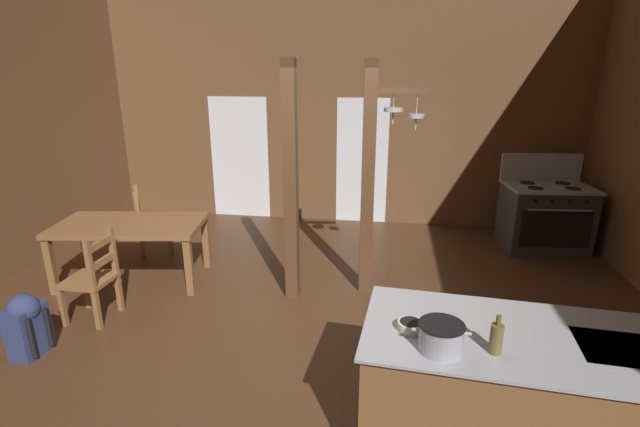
{
  "coord_description": "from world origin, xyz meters",
  "views": [
    {
      "loc": [
        0.81,
        -3.61,
        2.49
      ],
      "look_at": [
        0.17,
        0.59,
        1.14
      ],
      "focal_mm": 25.59,
      "sensor_mm": 36.0,
      "label": 1
    }
  ],
  "objects_px": {
    "stockpot_on_counter": "(441,337)",
    "mixing_bowl_on_counter": "(410,326)",
    "ladderback_chair_by_post": "(150,221)",
    "kitchen_island": "(529,398)",
    "backpack": "(26,323)",
    "dining_table": "(130,230)",
    "ladderback_chair_near_window": "(93,279)",
    "bottle_tall_on_counter": "(496,338)",
    "stove_range": "(544,216)"
  },
  "relations": [
    {
      "from": "stockpot_on_counter",
      "to": "mixing_bowl_on_counter",
      "type": "distance_m",
      "value": 0.26
    },
    {
      "from": "ladderback_chair_by_post",
      "to": "kitchen_island",
      "type": "bearing_deg",
      "value": -35.13
    },
    {
      "from": "backpack",
      "to": "mixing_bowl_on_counter",
      "type": "xyz_separation_m",
      "value": [
        3.33,
        -0.55,
        0.62
      ]
    },
    {
      "from": "kitchen_island",
      "to": "dining_table",
      "type": "distance_m",
      "value": 4.52
    },
    {
      "from": "ladderback_chair_near_window",
      "to": "stockpot_on_counter",
      "type": "height_order",
      "value": "stockpot_on_counter"
    },
    {
      "from": "dining_table",
      "to": "bottle_tall_on_counter",
      "type": "relative_size",
      "value": 7.33
    },
    {
      "from": "ladderback_chair_near_window",
      "to": "backpack",
      "type": "bearing_deg",
      "value": -108.38
    },
    {
      "from": "kitchen_island",
      "to": "ladderback_chair_by_post",
      "type": "bearing_deg",
      "value": 144.87
    },
    {
      "from": "dining_table",
      "to": "stockpot_on_counter",
      "type": "bearing_deg",
      "value": -34.6
    },
    {
      "from": "stove_range",
      "to": "ladderback_chair_by_post",
      "type": "xyz_separation_m",
      "value": [
        -5.5,
        -0.98,
        -0.03
      ]
    },
    {
      "from": "bottle_tall_on_counter",
      "to": "ladderback_chair_by_post",
      "type": "bearing_deg",
      "value": 141.02
    },
    {
      "from": "ladderback_chair_near_window",
      "to": "backpack",
      "type": "relative_size",
      "value": 1.59
    },
    {
      "from": "ladderback_chair_by_post",
      "to": "bottle_tall_on_counter",
      "type": "bearing_deg",
      "value": -38.98
    },
    {
      "from": "kitchen_island",
      "to": "dining_table",
      "type": "height_order",
      "value": "kitchen_island"
    },
    {
      "from": "dining_table",
      "to": "backpack",
      "type": "relative_size",
      "value": 3.04
    },
    {
      "from": "ladderback_chair_near_window",
      "to": "backpack",
      "type": "xyz_separation_m",
      "value": [
        -0.22,
        -0.67,
        -0.14
      ]
    },
    {
      "from": "stockpot_on_counter",
      "to": "dining_table",
      "type": "bearing_deg",
      "value": 145.4
    },
    {
      "from": "dining_table",
      "to": "backpack",
      "type": "xyz_separation_m",
      "value": [
        -0.12,
        -1.58,
        -0.34
      ]
    },
    {
      "from": "ladderback_chair_near_window",
      "to": "backpack",
      "type": "distance_m",
      "value": 0.72
    },
    {
      "from": "ladderback_chair_by_post",
      "to": "ladderback_chair_near_window",
      "type": "bearing_deg",
      "value": -79.34
    },
    {
      "from": "mixing_bowl_on_counter",
      "to": "bottle_tall_on_counter",
      "type": "distance_m",
      "value": 0.51
    },
    {
      "from": "ladderback_chair_near_window",
      "to": "mixing_bowl_on_counter",
      "type": "bearing_deg",
      "value": -21.38
    },
    {
      "from": "ladderback_chair_by_post",
      "to": "stockpot_on_counter",
      "type": "bearing_deg",
      "value": -41.51
    },
    {
      "from": "ladderback_chair_by_post",
      "to": "backpack",
      "type": "bearing_deg",
      "value": -87.34
    },
    {
      "from": "backpack",
      "to": "dining_table",
      "type": "bearing_deg",
      "value": 85.53
    },
    {
      "from": "ladderback_chair_by_post",
      "to": "backpack",
      "type": "distance_m",
      "value": 2.46
    },
    {
      "from": "stove_range",
      "to": "ladderback_chair_near_window",
      "type": "xyz_separation_m",
      "value": [
        -5.16,
        -2.77,
        -0.03
      ]
    },
    {
      "from": "ladderback_chair_near_window",
      "to": "bottle_tall_on_counter",
      "type": "distance_m",
      "value": 3.89
    },
    {
      "from": "kitchen_island",
      "to": "stockpot_on_counter",
      "type": "relative_size",
      "value": 6.57
    },
    {
      "from": "stockpot_on_counter",
      "to": "bottle_tall_on_counter",
      "type": "height_order",
      "value": "bottle_tall_on_counter"
    },
    {
      "from": "ladderback_chair_near_window",
      "to": "bottle_tall_on_counter",
      "type": "relative_size",
      "value": 3.85
    },
    {
      "from": "kitchen_island",
      "to": "mixing_bowl_on_counter",
      "type": "height_order",
      "value": "mixing_bowl_on_counter"
    },
    {
      "from": "stockpot_on_counter",
      "to": "ladderback_chair_near_window",
      "type": "bearing_deg",
      "value": 156.7
    },
    {
      "from": "kitchen_island",
      "to": "ladderback_chair_by_post",
      "type": "relative_size",
      "value": 2.35
    },
    {
      "from": "ladderback_chair_near_window",
      "to": "bottle_tall_on_counter",
      "type": "bearing_deg",
      "value": -21.18
    },
    {
      "from": "stove_range",
      "to": "dining_table",
      "type": "height_order",
      "value": "stove_range"
    },
    {
      "from": "dining_table",
      "to": "bottle_tall_on_counter",
      "type": "distance_m",
      "value": 4.36
    },
    {
      "from": "stove_range",
      "to": "ladderback_chair_by_post",
      "type": "distance_m",
      "value": 5.58
    },
    {
      "from": "stockpot_on_counter",
      "to": "mixing_bowl_on_counter",
      "type": "height_order",
      "value": "stockpot_on_counter"
    },
    {
      "from": "dining_table",
      "to": "ladderback_chair_by_post",
      "type": "xyz_separation_m",
      "value": [
        -0.24,
        0.87,
        -0.2
      ]
    },
    {
      "from": "stove_range",
      "to": "mixing_bowl_on_counter",
      "type": "relative_size",
      "value": 7.91
    },
    {
      "from": "stove_range",
      "to": "dining_table",
      "type": "xyz_separation_m",
      "value": [
        -5.26,
        -1.85,
        0.17
      ]
    },
    {
      "from": "ladderback_chair_by_post",
      "to": "backpack",
      "type": "relative_size",
      "value": 1.59
    },
    {
      "from": "kitchen_island",
      "to": "stockpot_on_counter",
      "type": "xyz_separation_m",
      "value": [
        -0.62,
        -0.22,
        0.54
      ]
    },
    {
      "from": "ladderback_chair_by_post",
      "to": "dining_table",
      "type": "bearing_deg",
      "value": -74.68
    },
    {
      "from": "dining_table",
      "to": "stockpot_on_counter",
      "type": "xyz_separation_m",
      "value": [
        3.37,
        -2.33,
        0.34
      ]
    },
    {
      "from": "dining_table",
      "to": "mixing_bowl_on_counter",
      "type": "height_order",
      "value": "mixing_bowl_on_counter"
    },
    {
      "from": "stove_range",
      "to": "stockpot_on_counter",
      "type": "height_order",
      "value": "stove_range"
    },
    {
      "from": "kitchen_island",
      "to": "backpack",
      "type": "height_order",
      "value": "kitchen_island"
    },
    {
      "from": "kitchen_island",
      "to": "stockpot_on_counter",
      "type": "height_order",
      "value": "stockpot_on_counter"
    }
  ]
}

